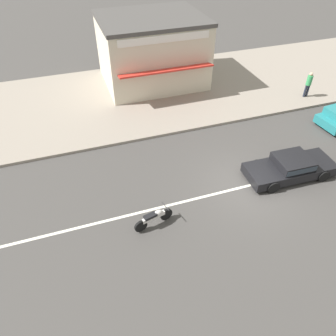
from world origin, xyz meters
TOP-DOWN VIEW (x-y plane):
  - ground_plane at (0.00, 0.00)m, footprint 160.00×160.00m
  - lane_centre_stripe at (0.00, 0.00)m, footprint 50.40×0.14m
  - kerb_strip at (0.00, 10.17)m, footprint 68.00×10.00m
  - sedan_black_0 at (2.19, 0.05)m, footprint 4.52×1.93m
  - motorcycle_1 at (-4.96, -0.83)m, footprint 1.74×0.66m
  - pedestrian_mid_kerb at (7.75, 6.39)m, footprint 0.34×0.34m
  - shopfront_corner_warung at (-1.20, 11.95)m, footprint 6.81×6.39m

SIDE VIEW (x-z plane):
  - ground_plane at x=0.00m, z-range 0.00..0.00m
  - lane_centre_stripe at x=0.00m, z-range 0.00..0.01m
  - kerb_strip at x=0.00m, z-range 0.00..0.15m
  - motorcycle_1 at x=-4.96m, z-range 0.02..0.82m
  - sedan_black_0 at x=2.19m, z-range 0.00..1.07m
  - pedestrian_mid_kerb at x=7.75m, z-range 0.29..1.97m
  - shopfront_corner_warung at x=-1.20m, z-range 0.16..4.56m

